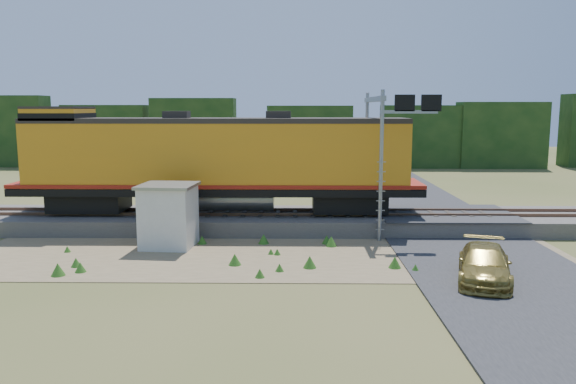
{
  "coord_description": "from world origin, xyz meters",
  "views": [
    {
      "loc": [
        -0.85,
        -23.12,
        6.32
      ],
      "look_at": [
        -1.23,
        3.0,
        2.4
      ],
      "focal_mm": 35.0,
      "sensor_mm": 36.0,
      "label": 1
    }
  ],
  "objects_px": {
    "shed": "(169,215)",
    "signal_gantry": "(383,127)",
    "car": "(484,264)",
    "locomotive": "(212,160)"
  },
  "relations": [
    {
      "from": "locomotive",
      "to": "signal_gantry",
      "type": "xyz_separation_m",
      "value": [
        8.74,
        -0.67,
        1.72
      ]
    },
    {
      "from": "shed",
      "to": "signal_gantry",
      "type": "distance_m",
      "value": 11.42
    },
    {
      "from": "locomotive",
      "to": "signal_gantry",
      "type": "distance_m",
      "value": 8.94
    },
    {
      "from": "locomotive",
      "to": "shed",
      "type": "relative_size",
      "value": 7.25
    },
    {
      "from": "locomotive",
      "to": "car",
      "type": "height_order",
      "value": "locomotive"
    },
    {
      "from": "signal_gantry",
      "to": "shed",
      "type": "bearing_deg",
      "value": -161.55
    },
    {
      "from": "locomotive",
      "to": "signal_gantry",
      "type": "height_order",
      "value": "signal_gantry"
    },
    {
      "from": "shed",
      "to": "car",
      "type": "bearing_deg",
      "value": -16.88
    },
    {
      "from": "shed",
      "to": "car",
      "type": "xyz_separation_m",
      "value": [
        12.73,
        -5.02,
        -0.82
      ]
    },
    {
      "from": "signal_gantry",
      "to": "car",
      "type": "relative_size",
      "value": 1.6
    }
  ]
}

